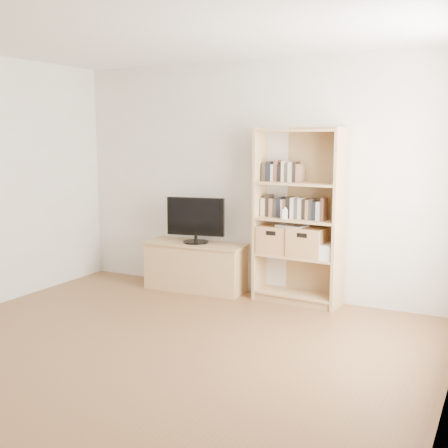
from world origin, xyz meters
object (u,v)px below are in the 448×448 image
Objects in this scene: tv_stand at (196,267)px; basket_left at (276,239)px; bookshelf at (298,217)px; television at (196,220)px; baby_monitor at (285,214)px; laptop at (292,226)px; basket_right at (307,242)px.

tv_stand is 1.06m from basket_left.
bookshelf reaches higher than basket_left.
bookshelf reaches higher than television.
laptop is (0.05, 0.09, -0.13)m from baby_monitor.
baby_monitor is 0.27× the size of basket_right.
television is at bearing -165.67° from laptop.
basket_right is at bearing -2.60° from bookshelf.
basket_left is (0.97, 0.06, 0.40)m from tv_stand.
television is 1.12m from baby_monitor.
television is at bearing -175.38° from basket_left.
television reaches higher than basket_left.
basket_left reaches higher than tv_stand.
bookshelf is 18.35× the size of baby_monitor.
basket_left is at bearing 179.33° from basket_right.
basket_left is (0.97, 0.06, -0.15)m from television.
bookshelf is 0.15m from baby_monitor.
television is at bearing 165.11° from baby_monitor.
laptop is (-0.06, -0.00, -0.10)m from bookshelf.
baby_monitor is 0.34× the size of laptop.
bookshelf reaches higher than basket_right.
bookshelf reaches higher than laptop.
television reaches higher than tv_stand.
television reaches higher than baby_monitor.
bookshelf is 2.74× the size of television.
tv_stand is at bearing 165.11° from baby_monitor.
bookshelf is (1.22, 0.05, 0.67)m from tv_stand.
basket_left is at bearing 0.76° from tv_stand.
baby_monitor is 0.28× the size of basket_left.
basket_right is (1.34, 0.04, 0.41)m from tv_stand.
bookshelf reaches higher than baby_monitor.
bookshelf is at bearing -0.47° from tv_stand.
basket_right is at bearing 9.06° from laptop.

